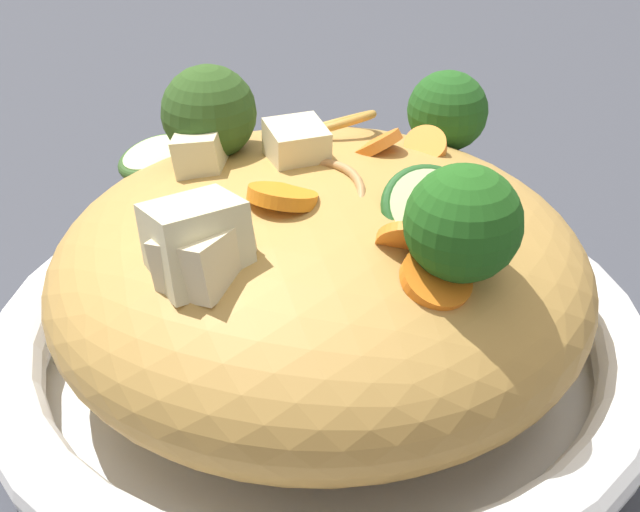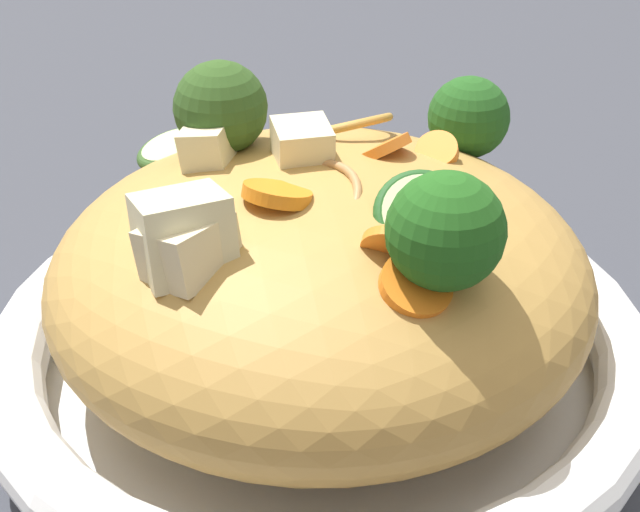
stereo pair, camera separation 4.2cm
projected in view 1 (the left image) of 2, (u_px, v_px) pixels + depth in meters
ground_plane at (320, 394)px, 0.46m from camera, size 3.00×3.00×0.00m
serving_bowl at (320, 354)px, 0.45m from camera, size 0.32×0.32×0.05m
noodle_heap at (320, 274)px, 0.43m from camera, size 0.25×0.25×0.11m
broccoli_florets at (368, 150)px, 0.41m from camera, size 0.20×0.18×0.07m
carrot_coins at (353, 196)px, 0.39m from camera, size 0.18×0.12×0.03m
zucchini_slices at (284, 179)px, 0.42m from camera, size 0.21×0.06×0.04m
chicken_chunks at (216, 212)px, 0.38m from camera, size 0.09×0.12×0.04m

